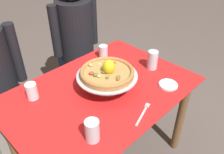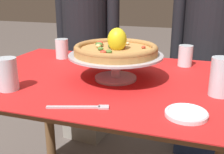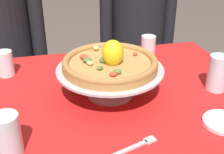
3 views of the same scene
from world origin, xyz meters
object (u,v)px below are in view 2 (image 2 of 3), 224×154
at_px(pizza, 116,49).
at_px(water_glass_back_right, 185,57).
at_px(side_plate, 186,113).
at_px(diner_right, 206,66).
at_px(water_glass_back_left, 62,50).
at_px(diner_left, 88,58).
at_px(dinner_fork, 82,107).
at_px(water_glass_side_right, 221,79).
at_px(water_glass_front_left, 8,76).
at_px(pizza_stand, 116,61).

distance_m(pizza, water_glass_back_right, 0.40).
height_order(side_plate, diner_right, diner_right).
distance_m(water_glass_back_left, diner_left, 0.52).
distance_m(side_plate, diner_left, 1.25).
bearing_deg(dinner_fork, water_glass_side_right, 31.23).
height_order(water_glass_back_right, water_glass_back_left, water_glass_back_left).
xyz_separation_m(water_glass_side_right, diner_right, (-0.03, 0.84, -0.18)).
distance_m(pizza, diner_left, 0.90).
bearing_deg(pizza, water_glass_back_right, 49.94).
xyz_separation_m(water_glass_back_right, water_glass_front_left, (-0.59, -0.54, 0.01)).
relative_size(side_plate, diner_right, 0.10).
bearing_deg(water_glass_back_left, pizza, -33.83).
xyz_separation_m(pizza, water_glass_side_right, (0.39, -0.06, -0.07)).
distance_m(pizza_stand, water_glass_side_right, 0.40).
bearing_deg(side_plate, pizza_stand, 138.88).
bearing_deg(dinner_fork, pizza, 87.15).
relative_size(water_glass_side_right, diner_left, 0.11).
height_order(water_glass_back_left, diner_right, diner_right).
bearing_deg(water_glass_back_right, dinner_fork, -113.93).
distance_m(water_glass_back_right, dinner_fork, 0.66).
distance_m(pizza_stand, dinner_fork, 0.31).
height_order(pizza, water_glass_back_right, pizza).
relative_size(dinner_fork, diner_left, 0.15).
bearing_deg(water_glass_front_left, diner_right, 55.73).
xyz_separation_m(water_glass_side_right, water_glass_front_left, (-0.73, -0.18, -0.01)).
bearing_deg(side_plate, water_glass_back_left, 142.81).
height_order(water_glass_back_right, water_glass_side_right, water_glass_side_right).
relative_size(water_glass_front_left, dinner_fork, 0.63).
bearing_deg(dinner_fork, water_glass_back_left, 123.14).
bearing_deg(water_glass_back_right, water_glass_front_left, -137.49).
bearing_deg(diner_right, pizza_stand, -114.86).
bearing_deg(diner_left, diner_right, 3.42).
distance_m(water_glass_back_right, side_plate, 0.56).
height_order(pizza_stand, water_glass_front_left, water_glass_front_left).
bearing_deg(pizza_stand, water_glass_front_left, -144.52).
distance_m(pizza, water_glass_side_right, 0.40).
bearing_deg(water_glass_back_right, water_glass_side_right, -68.46).
bearing_deg(water_glass_back_right, diner_left, 147.80).
distance_m(pizza_stand, pizza, 0.05).
bearing_deg(diner_right, water_glass_back_right, -102.94).
distance_m(water_glass_back_right, water_glass_back_left, 0.63).
bearing_deg(pizza_stand, water_glass_back_left, 146.21).
bearing_deg(water_glass_front_left, pizza_stand, 35.48).
distance_m(water_glass_front_left, dinner_fork, 0.33).
height_order(pizza, diner_left, diner_left).
distance_m(water_glass_front_left, diner_left, 1.00).
bearing_deg(diner_right, water_glass_side_right, -88.07).
distance_m(dinner_fork, diner_right, 1.16).
distance_m(water_glass_back_left, water_glass_front_left, 0.49).
height_order(water_glass_back_left, water_glass_front_left, water_glass_front_left).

